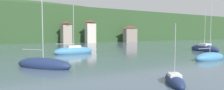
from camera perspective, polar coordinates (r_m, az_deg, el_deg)
name	(u,v)px	position (r m, az deg, el deg)	size (l,w,h in m)	color
wooded_hillside	(26,29)	(127.84, -25.11, 4.57)	(352.00, 70.86, 40.40)	#2D4C28
shore_building_westcentral	(66,32)	(84.33, -14.09, 3.80)	(4.08, 6.28, 9.95)	gray
shore_building_central	(90,32)	(86.65, -6.76, 4.16)	(4.55, 4.05, 10.86)	beige
shore_building_eastcentral	(130,34)	(96.80, 5.65, 3.43)	(7.02, 3.89, 8.60)	gray
sailboat_mid_0	(43,64)	(23.92, -20.59, -5.70)	(6.69, 7.16, 12.15)	navy
sailboat_far_2	(74,51)	(39.29, -11.79, -1.87)	(8.69, 3.34, 10.64)	teal
sailboat_far_3	(204,49)	(49.87, 26.79, -1.03)	(3.92, 8.39, 12.00)	navy
sailboat_mid_6	(210,58)	(33.05, 28.12, -3.45)	(6.61, 2.08, 9.85)	teal
sailboat_mid_7	(174,81)	(16.27, 18.85, -10.42)	(3.36, 4.29, 5.28)	navy
mooring_buoy_mid	(200,55)	(39.81, 25.72, -2.85)	(0.36, 0.36, 0.36)	red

